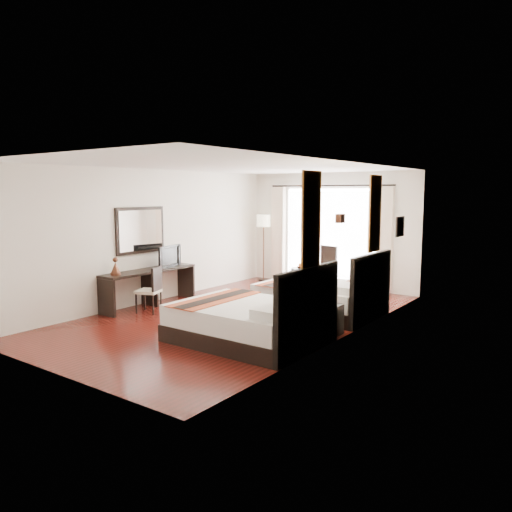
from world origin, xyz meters
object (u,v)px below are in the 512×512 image
Objects in this scene: nightstand at (325,320)px; fruit_bowl at (301,267)px; bed_far at (322,297)px; bed_near at (251,321)px; vase at (324,303)px; window_chair at (323,277)px; television at (167,256)px; side_table at (301,279)px; desk_chair at (150,298)px; console_desk at (150,288)px; floor_lamp at (264,225)px; table_lamp at (328,288)px.

nightstand is 2.40× the size of fruit_bowl.
bed_near is at bearing -90.74° from bed_far.
vase is 3.86m from window_chair.
vase is 0.18× the size of television.
television is at bearing 174.43° from vase.
television is 3.26m from side_table.
console_desk is at bearing -64.23° from desk_chair.
fruit_bowl is (1.32, 3.53, 0.29)m from desk_chair.
side_table is 0.54m from window_chair.
television is 1.47× the size of side_table.
desk_chair is at bearing -87.13° from floor_lamp.
table_lamp reaches higher than side_table.
floor_lamp reaches higher than console_desk.
side_table is at bearing 61.61° from console_desk.
bed_near is at bearing -69.99° from fruit_bowl.
floor_lamp is 3.23× the size of side_table.
floor_lamp reaches higher than nightstand.
television is at bearing 158.21° from bed_near.
bed_near is 4.21m from side_table.
table_lamp is (0.78, 1.07, 0.44)m from bed_near.
bed_near is at bearing -126.01° from table_lamp.
desk_chair is (-2.77, -1.88, -0.05)m from bed_far.
console_desk is 1.27× the size of floor_lamp.
side_table is (-2.24, 2.97, 0.02)m from nightstand.
nightstand is 3.69m from fruit_bowl.
console_desk is 3.60m from fruit_bowl.
fruit_bowl reaches higher than nightstand.
console_desk reaches higher than nightstand.
desk_chair is at bearing -170.42° from nightstand.
table_lamp is (-0.00, 0.09, 0.52)m from nightstand.
table_lamp is at bearing 53.99° from bed_near.
bed_far is at bearing -167.71° from desk_chair.
table_lamp is 2.75× the size of vase.
bed_far reaches higher than fruit_bowl.
nightstand is at bearing -87.07° from table_lamp.
vase is 0.07× the size of console_desk.
console_desk is 10.06× the size of fruit_bowl.
fruit_bowl is (-1.46, 1.65, 0.25)m from bed_far.
bed_near is 2.77m from desk_chair.
bed_far is 4.07× the size of side_table.
console_desk is (-3.95, -0.29, -0.39)m from table_lamp.
bed_near is 2.52× the size of desk_chair.
desk_chair reaches higher than nightstand.
table_lamp is 0.50× the size of television.
television reaches higher than window_chair.
console_desk is 3.93m from floor_lamp.
floor_lamp is at bearing -87.54° from window_chair.
nightstand is 0.34m from vase.
desk_chair is 0.51× the size of floor_lamp.
floor_lamp reaches higher than vase.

